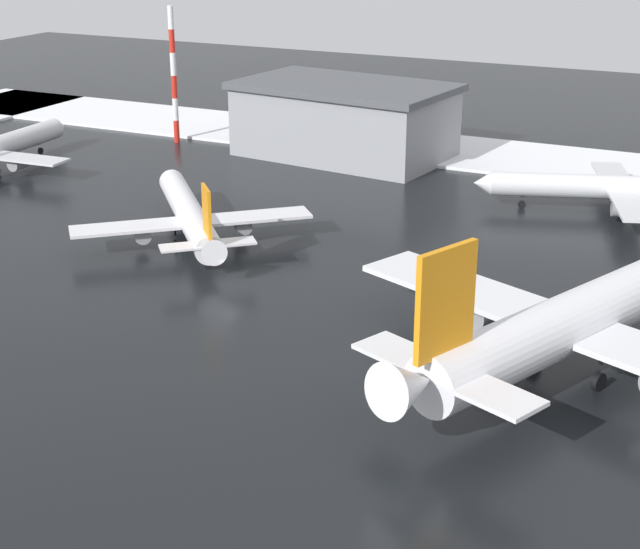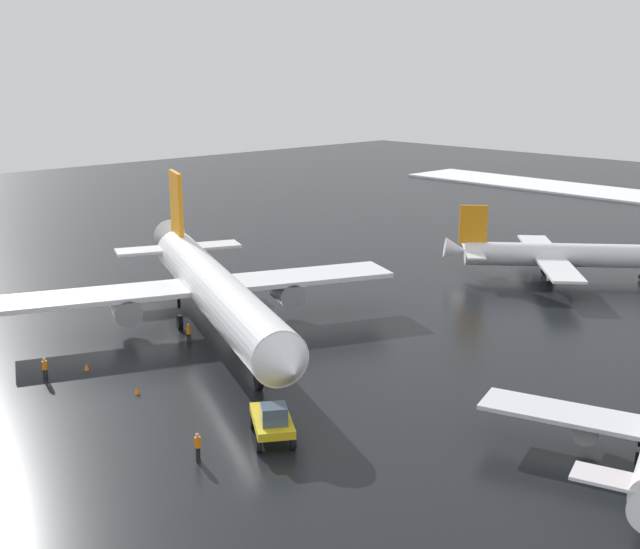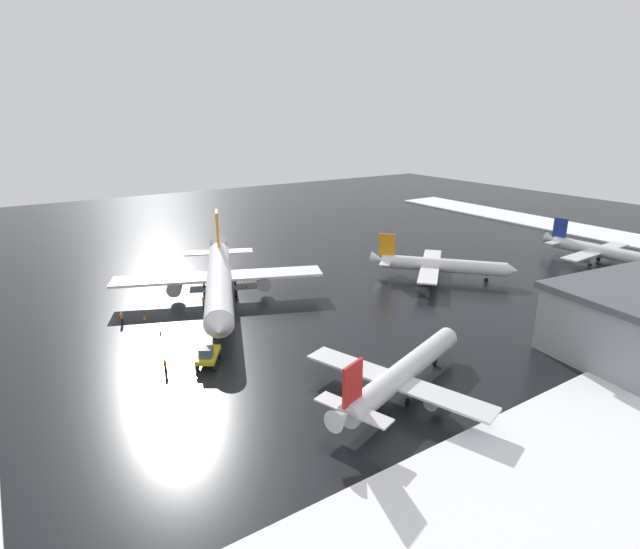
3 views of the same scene
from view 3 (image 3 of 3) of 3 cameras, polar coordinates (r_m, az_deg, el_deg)
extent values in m
plane|color=black|center=(92.57, 6.35, -0.04)|extent=(240.00, 240.00, 0.00)
cube|color=white|center=(143.61, 27.58, 4.54)|extent=(14.00, 116.00, 0.36)
cylinder|color=white|center=(77.91, -11.47, -0.73)|extent=(16.26, 32.47, 3.80)
cone|color=white|center=(60.98, -11.48, -6.06)|extent=(4.36, 3.85, 3.61)
cone|color=white|center=(95.33, -11.49, 3.11)|extent=(4.51, 4.92, 3.70)
cube|color=white|center=(81.55, -5.01, 0.16)|extent=(15.31, 10.07, 0.40)
cylinder|color=gray|center=(81.19, -6.51, -0.80)|extent=(3.51, 4.37, 2.24)
cube|color=white|center=(81.90, -17.87, -0.58)|extent=(15.31, 10.07, 0.40)
cylinder|color=gray|center=(81.45, -16.28, -1.36)|extent=(3.51, 4.37, 2.24)
cube|color=orange|center=(91.77, -11.64, 5.19)|extent=(2.07, 4.29, 6.26)
cube|color=white|center=(92.58, -9.40, 2.64)|extent=(6.07, 4.73, 0.27)
cube|color=white|center=(92.69, -13.55, 2.40)|extent=(6.07, 4.73, 0.27)
cylinder|color=black|center=(67.49, -11.39, -5.20)|extent=(0.27, 0.27, 0.78)
cylinder|color=black|center=(68.14, -11.30, -6.46)|extent=(0.83, 1.29, 1.23)
cylinder|color=black|center=(81.62, -9.67, -1.01)|extent=(0.27, 0.27, 0.78)
cylinder|color=black|center=(82.15, -9.61, -2.08)|extent=(0.83, 1.29, 1.23)
cylinder|color=black|center=(81.71, -13.12, -1.21)|extent=(0.27, 0.27, 0.78)
cylinder|color=black|center=(82.24, -13.04, -2.27)|extent=(0.83, 1.29, 1.23)
cylinder|color=white|center=(91.74, 13.86, 1.03)|extent=(16.35, 17.82, 2.46)
cone|color=white|center=(92.41, 21.13, 0.45)|extent=(2.90, 2.86, 2.34)
cone|color=white|center=(92.47, 6.51, 1.86)|extent=(3.29, 3.32, 2.40)
cube|color=white|center=(97.55, 12.67, 1.98)|extent=(9.14, 8.67, 0.26)
cylinder|color=gray|center=(96.34, 12.82, 1.32)|extent=(2.72, 2.80, 1.45)
cube|color=white|center=(86.16, 12.29, -0.10)|extent=(9.14, 8.67, 0.26)
cylinder|color=gray|center=(87.75, 12.55, -0.28)|extent=(2.72, 2.80, 1.45)
cube|color=orange|center=(91.55, 7.65, 3.39)|extent=(2.13, 2.33, 4.06)
cube|color=white|center=(94.35, 7.84, 2.04)|extent=(3.85, 3.73, 0.17)
cube|color=white|center=(90.20, 7.48, 1.31)|extent=(3.85, 3.73, 0.17)
cylinder|color=black|center=(92.31, 18.52, 0.01)|extent=(0.17, 0.17, 0.51)
cylinder|color=black|center=(92.62, 18.46, -0.61)|extent=(0.72, 0.76, 0.80)
cylinder|color=black|center=(93.62, 12.51, 0.77)|extent=(0.17, 0.17, 0.51)
cylinder|color=black|center=(93.92, 12.47, 0.16)|extent=(0.72, 0.76, 0.80)
cylinder|color=black|center=(90.57, 12.41, 0.20)|extent=(0.17, 0.17, 0.51)
cylinder|color=black|center=(90.88, 12.36, -0.43)|extent=(0.72, 0.76, 0.80)
cylinder|color=silver|center=(112.47, 30.01, 2.19)|extent=(3.59, 21.77, 2.46)
cone|color=silver|center=(117.36, 24.84, 3.73)|extent=(2.22, 2.69, 2.39)
cube|color=silver|center=(118.65, 30.25, 2.76)|extent=(9.54, 3.67, 0.26)
cylinder|color=gray|center=(117.38, 30.06, 2.28)|extent=(1.57, 2.53, 1.44)
cube|color=silver|center=(108.11, 27.65, 1.89)|extent=(9.54, 3.67, 0.26)
cylinder|color=gray|center=(109.41, 28.11, 1.59)|extent=(1.57, 2.53, 1.44)
cube|color=navy|center=(116.02, 25.75, 4.82)|extent=(0.41, 2.90, 4.04)
cube|color=silver|center=(118.42, 26.14, 3.60)|extent=(3.56, 2.06, 0.17)
cube|color=silver|center=(114.67, 25.11, 3.32)|extent=(3.56, 2.06, 0.17)
cylinder|color=black|center=(114.97, 29.29, 2.04)|extent=(0.17, 0.17, 0.51)
cylinder|color=black|center=(115.22, 29.21, 1.54)|extent=(0.29, 0.81, 0.79)
cylinder|color=black|center=(112.14, 28.60, 1.80)|extent=(0.17, 0.17, 0.51)
cylinder|color=black|center=(112.40, 28.52, 1.28)|extent=(0.29, 0.81, 0.79)
cylinder|color=silver|center=(54.28, 9.71, -10.78)|extent=(20.90, 9.15, 2.41)
cone|color=silver|center=(63.68, 14.70, -6.65)|extent=(2.35, 2.72, 2.29)
cone|color=silver|center=(45.51, 2.42, -16.02)|extent=(3.06, 2.76, 2.34)
cube|color=silver|center=(55.39, 3.26, -10.17)|extent=(5.93, 9.73, 0.26)
cylinder|color=gray|center=(55.30, 4.69, -11.09)|extent=(2.74, 2.12, 1.42)
cube|color=silver|center=(50.62, 14.45, -13.67)|extent=(5.93, 9.73, 0.26)
cylinder|color=gray|center=(51.73, 13.08, -13.74)|extent=(2.74, 2.12, 1.42)
cube|color=red|center=(45.31, 3.75, -12.30)|extent=(2.77, 1.16, 3.97)
cube|color=silver|center=(47.88, 1.61, -14.33)|extent=(2.84, 3.81, 0.17)
cube|color=silver|center=(45.91, 6.06, -15.99)|extent=(2.84, 3.81, 0.17)
cylinder|color=black|center=(60.76, 13.06, -8.87)|extent=(0.17, 0.17, 0.50)
cylinder|color=black|center=(61.22, 12.99, -9.73)|extent=(0.82, 0.49, 0.78)
cylinder|color=black|center=(53.82, 7.05, -12.22)|extent=(0.17, 0.17, 0.50)
cylinder|color=black|center=(54.34, 7.01, -13.15)|extent=(0.82, 0.49, 0.78)
cylinder|color=black|center=(52.54, 10.04, -13.17)|extent=(0.17, 0.17, 0.50)
cylinder|color=black|center=(53.08, 9.98, -14.12)|extent=(0.82, 0.49, 0.78)
cube|color=gold|center=(61.10, -12.66, -8.96)|extent=(4.32, 5.06, 0.50)
cube|color=#3F5160|center=(59.94, -12.88, -8.67)|extent=(2.02, 1.99, 1.10)
cylinder|color=black|center=(59.82, -11.98, -10.28)|extent=(0.75, 0.93, 0.90)
cylinder|color=black|center=(60.23, -13.85, -10.22)|extent=(0.75, 0.93, 0.90)
cylinder|color=black|center=(62.62, -11.43, -8.90)|extent=(0.75, 0.93, 0.90)
cylinder|color=black|center=(63.02, -13.22, -8.85)|extent=(0.75, 0.93, 0.90)
cylinder|color=black|center=(78.46, -13.09, -3.42)|extent=(0.16, 0.16, 0.85)
cylinder|color=black|center=(78.57, -13.21, -3.40)|extent=(0.16, 0.16, 0.85)
cylinder|color=orange|center=(78.26, -13.19, -2.90)|extent=(0.36, 0.36, 0.62)
sphere|color=tan|center=(78.11, -13.21, -2.61)|extent=(0.24, 0.24, 0.24)
cylinder|color=black|center=(60.76, -17.15, -10.28)|extent=(0.16, 0.16, 0.85)
cylinder|color=black|center=(60.65, -17.29, -10.35)|extent=(0.16, 0.16, 0.85)
cylinder|color=orange|center=(60.38, -17.28, -9.70)|extent=(0.36, 0.36, 0.62)
sphere|color=tan|center=(60.18, -17.32, -9.33)|extent=(0.24, 0.24, 0.24)
cylinder|color=black|center=(76.09, -21.61, -4.93)|extent=(0.16, 0.16, 0.85)
cylinder|color=black|center=(76.06, -21.76, -4.96)|extent=(0.16, 0.16, 0.85)
cylinder|color=orange|center=(75.81, -21.75, -4.44)|extent=(0.36, 0.36, 0.62)
sphere|color=tan|center=(75.66, -21.79, -4.13)|extent=(0.24, 0.24, 0.24)
cone|color=orange|center=(86.97, -8.44, -1.12)|extent=(0.36, 0.36, 0.55)
cone|color=orange|center=(76.62, -19.40, -4.65)|extent=(0.36, 0.36, 0.55)
cone|color=orange|center=(70.86, -17.77, -6.32)|extent=(0.36, 0.36, 0.55)
camera|label=1|loc=(131.60, -26.73, 16.40)|focal=55.00mm
camera|label=2|loc=(21.39, -58.95, -9.79)|focal=45.00mm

